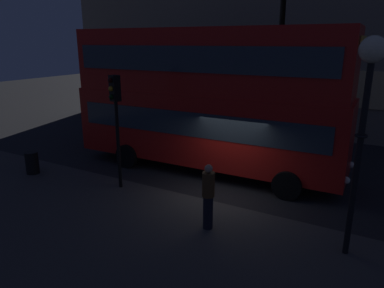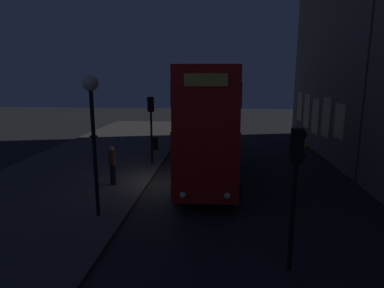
{
  "view_description": "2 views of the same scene",
  "coord_description": "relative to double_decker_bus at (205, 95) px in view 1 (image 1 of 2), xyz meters",
  "views": [
    {
      "loc": [
        4.59,
        -10.17,
        5.08
      ],
      "look_at": [
        -1.37,
        0.41,
        1.55
      ],
      "focal_mm": 33.17,
      "sensor_mm": 36.0,
      "label": 1
    },
    {
      "loc": [
        14.94,
        2.62,
        5.07
      ],
      "look_at": [
        -3.64,
        1.06,
        1.26
      ],
      "focal_mm": 30.23,
      "sensor_mm": 36.0,
      "label": 2
    }
  ],
  "objects": [
    {
      "name": "pedestrian",
      "position": [
        2.36,
        -4.36,
        -1.99
      ],
      "size": [
        0.34,
        0.34,
        1.85
      ],
      "rotation": [
        0.0,
        0.0,
        2.91
      ],
      "color": "black",
      "rests_on": "sidewalk_slab"
    },
    {
      "name": "double_decker_bus",
      "position": [
        0.0,
        0.0,
        0.0
      ],
      "size": [
        10.94,
        3.03,
        5.55
      ],
      "rotation": [
        0.0,
        0.0,
        0.02
      ],
      "color": "red",
      "rests_on": "ground"
    },
    {
      "name": "sidewalk_slab",
      "position": [
        1.69,
        -7.06,
        -3.0
      ],
      "size": [
        44.0,
        8.61,
        0.12
      ],
      "primitive_type": "cube",
      "color": "#423F3D",
      "rests_on": "ground"
    },
    {
      "name": "traffic_light_near_kerb",
      "position": [
        -1.63,
        -3.33,
        -0.14
      ],
      "size": [
        0.38,
        0.39,
        3.9
      ],
      "rotation": [
        0.0,
        0.0,
        -0.28
      ],
      "color": "black",
      "rests_on": "sidewalk_slab"
    },
    {
      "name": "ground_plane",
      "position": [
        1.69,
        -2.03,
        -3.06
      ],
      "size": [
        80.0,
        80.0,
        0.0
      ],
      "primitive_type": "plane",
      "color": "#232326"
    },
    {
      "name": "street_lamp",
      "position": [
        5.83,
        -3.78,
        1.01
      ],
      "size": [
        0.57,
        0.57,
        5.08
      ],
      "color": "black",
      "rests_on": "sidewalk_slab"
    },
    {
      "name": "litter_bin",
      "position": [
        -5.5,
        -3.94,
        -2.51
      ],
      "size": [
        0.49,
        0.49,
        0.86
      ],
      "primitive_type": "cylinder",
      "color": "black",
      "rests_on": "sidewalk_slab"
    }
  ]
}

